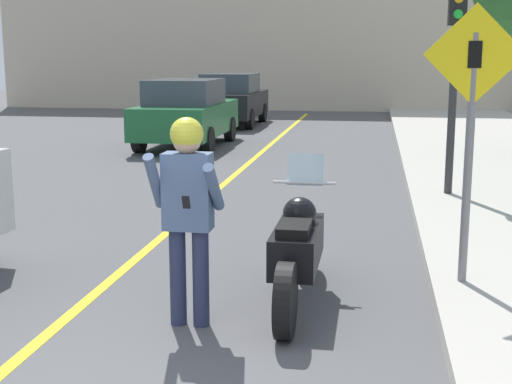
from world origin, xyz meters
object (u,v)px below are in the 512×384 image
at_px(parked_car_green, 187,113).
at_px(crossing_sign, 471,118).
at_px(motorcycle, 297,249).
at_px(traffic_light, 456,41).
at_px(parked_car_black, 231,99).
at_px(person_biker, 188,199).

bearing_deg(parked_car_green, crossing_sign, -62.45).
height_order(crossing_sign, parked_car_green, crossing_sign).
bearing_deg(motorcycle, parked_car_green, 109.92).
xyz_separation_m(crossing_sign, traffic_light, (0.30, 4.49, 0.77)).
distance_m(motorcycle, traffic_light, 5.58).
distance_m(crossing_sign, parked_car_black, 17.11).
xyz_separation_m(person_biker, crossing_sign, (2.38, 1.14, 0.61)).
xyz_separation_m(person_biker, parked_car_black, (-3.12, 17.32, -0.24)).
relative_size(motorcycle, parked_car_black, 0.57).
xyz_separation_m(motorcycle, parked_car_black, (-3.96, 16.59, 0.35)).
bearing_deg(parked_car_black, motorcycle, -76.57).
height_order(person_biker, parked_car_black, person_biker).
relative_size(motorcycle, traffic_light, 0.72).
relative_size(traffic_light, parked_car_black, 0.79).
height_order(crossing_sign, parked_car_black, crossing_sign).
bearing_deg(motorcycle, crossing_sign, 14.63).
xyz_separation_m(motorcycle, crossing_sign, (1.54, 0.40, 1.19)).
height_order(motorcycle, parked_car_black, parked_car_black).
bearing_deg(traffic_light, motorcycle, -110.55).
height_order(traffic_light, parked_car_green, traffic_light).
bearing_deg(crossing_sign, traffic_light, 86.21).
bearing_deg(traffic_light, person_biker, -115.44).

